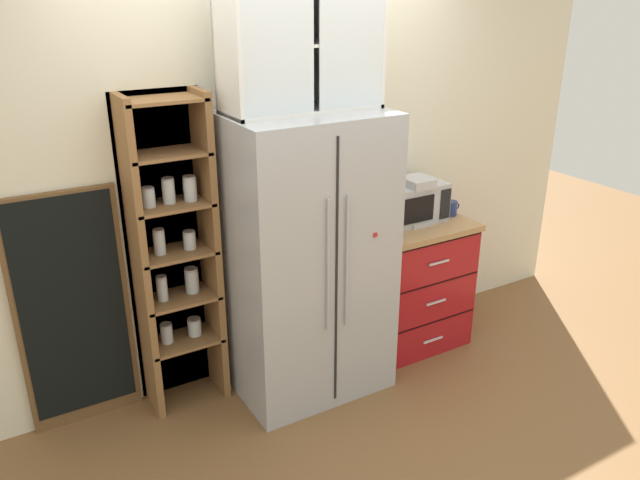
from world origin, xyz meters
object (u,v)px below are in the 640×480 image
(microwave, at_px, (409,201))
(chalkboard_menu, at_px, (73,311))
(mug_navy, at_px, (451,208))
(bottle_green, at_px, (367,210))
(mug_cream, at_px, (412,215))
(bottle_amber, at_px, (416,204))
(refrigerator, at_px, (305,257))
(coffee_maker, at_px, (413,200))

(microwave, bearing_deg, chalkboard_menu, 174.51)
(mug_navy, relative_size, bottle_green, 0.47)
(mug_navy, relative_size, mug_cream, 1.08)
(microwave, height_order, bottle_green, same)
(chalkboard_menu, bearing_deg, bottle_amber, -7.42)
(refrigerator, relative_size, bottle_amber, 5.82)
(mug_cream, bearing_deg, microwave, 89.01)
(mug_cream, height_order, bottle_amber, bottle_amber)
(mug_navy, height_order, bottle_green, bottle_green)
(refrigerator, relative_size, mug_cream, 15.18)
(microwave, bearing_deg, bottle_green, 173.98)
(mug_cream, height_order, chalkboard_menu, chalkboard_menu)
(bottle_green, bearing_deg, coffee_maker, -13.50)
(mug_navy, bearing_deg, bottle_green, 170.95)
(bottle_green, relative_size, bottle_amber, 0.88)
(coffee_maker, xyz_separation_m, chalkboard_menu, (-2.13, 0.25, -0.35))
(coffee_maker, height_order, mug_navy, coffee_maker)
(bottle_green, bearing_deg, refrigerator, -164.41)
(microwave, xyz_separation_m, mug_cream, (-0.00, -0.04, -0.08))
(coffee_maker, height_order, mug_cream, coffee_maker)
(refrigerator, relative_size, bottle_green, 6.59)
(refrigerator, xyz_separation_m, bottle_green, (0.54, 0.15, 0.15))
(chalkboard_menu, bearing_deg, microwave, -5.49)
(coffee_maker, distance_m, bottle_amber, 0.04)
(mug_cream, relative_size, chalkboard_menu, 0.08)
(bottle_amber, bearing_deg, coffee_maker, 90.00)
(refrigerator, height_order, coffee_maker, refrigerator)
(mug_navy, xyz_separation_m, bottle_amber, (-0.31, -0.01, 0.08))
(bottle_green, bearing_deg, chalkboard_menu, 174.61)
(refrigerator, height_order, microwave, refrigerator)
(coffee_maker, relative_size, bottle_green, 1.19)
(chalkboard_menu, bearing_deg, refrigerator, -14.11)
(mug_cream, distance_m, bottle_amber, 0.09)
(mug_navy, distance_m, mug_cream, 0.31)
(mug_navy, height_order, mug_cream, mug_navy)
(mug_navy, bearing_deg, coffee_maker, 175.56)
(mug_navy, bearing_deg, mug_cream, 175.62)
(refrigerator, distance_m, coffee_maker, 0.88)
(mug_cream, xyz_separation_m, bottle_green, (-0.32, 0.08, 0.07))
(microwave, xyz_separation_m, mug_navy, (0.31, -0.07, -0.08))
(microwave, height_order, bottle_amber, bottle_amber)
(coffee_maker, xyz_separation_m, mug_navy, (0.31, -0.02, -0.11))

